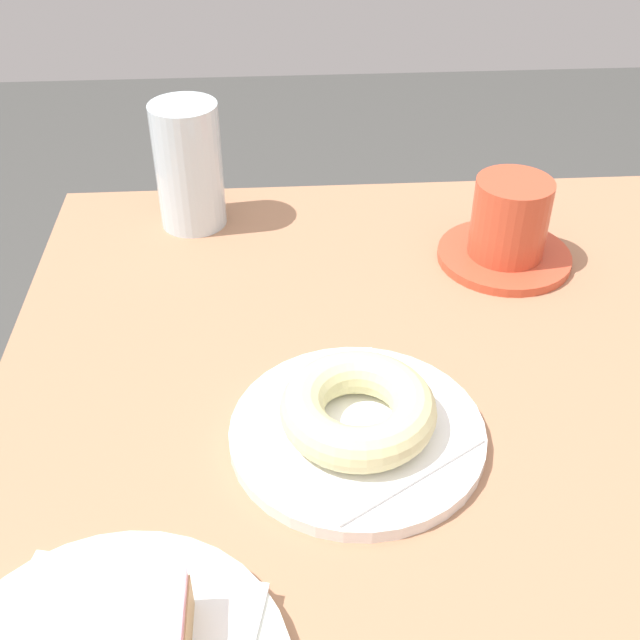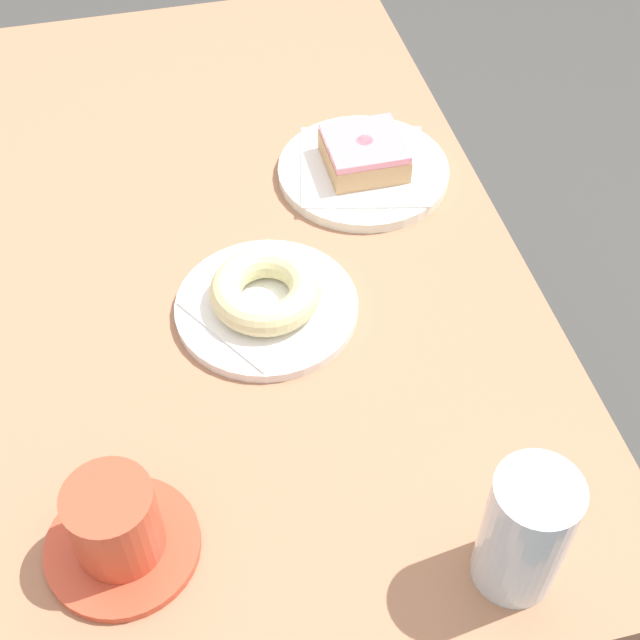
{
  "view_description": "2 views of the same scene",
  "coord_description": "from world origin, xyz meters",
  "px_view_note": "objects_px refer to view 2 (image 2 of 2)",
  "views": [
    {
      "loc": [
        0.32,
        -0.14,
        1.21
      ],
      "look_at": [
        -0.22,
        -0.11,
        0.79
      ],
      "focal_mm": 44.59,
      "sensor_mm": 36.0,
      "label": 1
    },
    {
      "loc": [
        -0.77,
        0.01,
        1.49
      ],
      "look_at": [
        -0.19,
        -0.13,
        0.8
      ],
      "focal_mm": 50.01,
      "sensor_mm": 36.0,
      "label": 2
    }
  ],
  "objects_px": {
    "plate_glazed_square": "(363,171)",
    "donut_glazed_square": "(364,153)",
    "donut_sugar_ring": "(266,291)",
    "coffee_cup": "(116,527)",
    "plate_sugar_ring": "(267,307)",
    "water_glass": "(525,532)"
  },
  "relations": [
    {
      "from": "plate_glazed_square",
      "to": "donut_glazed_square",
      "type": "bearing_deg",
      "value": -90.0
    },
    {
      "from": "donut_sugar_ring",
      "to": "donut_glazed_square",
      "type": "height_order",
      "value": "donut_glazed_square"
    },
    {
      "from": "donut_sugar_ring",
      "to": "plate_glazed_square",
      "type": "distance_m",
      "value": 0.26
    },
    {
      "from": "plate_glazed_square",
      "to": "coffee_cup",
      "type": "xyz_separation_m",
      "value": [
        -0.45,
        0.35,
        0.03
      ]
    },
    {
      "from": "plate_sugar_ring",
      "to": "plate_glazed_square",
      "type": "bearing_deg",
      "value": -39.79
    },
    {
      "from": "coffee_cup",
      "to": "plate_sugar_ring",
      "type": "bearing_deg",
      "value": -35.88
    },
    {
      "from": "donut_sugar_ring",
      "to": "coffee_cup",
      "type": "distance_m",
      "value": 0.31
    },
    {
      "from": "donut_glazed_square",
      "to": "coffee_cup",
      "type": "bearing_deg",
      "value": 142.34
    },
    {
      "from": "plate_glazed_square",
      "to": "water_glass",
      "type": "height_order",
      "value": "water_glass"
    },
    {
      "from": "donut_glazed_square",
      "to": "coffee_cup",
      "type": "relative_size",
      "value": 0.69
    },
    {
      "from": "donut_sugar_ring",
      "to": "coffee_cup",
      "type": "relative_size",
      "value": 0.87
    },
    {
      "from": "plate_glazed_square",
      "to": "coffee_cup",
      "type": "distance_m",
      "value": 0.57
    },
    {
      "from": "donut_glazed_square",
      "to": "water_glass",
      "type": "height_order",
      "value": "water_glass"
    },
    {
      "from": "plate_sugar_ring",
      "to": "donut_sugar_ring",
      "type": "xyz_separation_m",
      "value": [
        0.0,
        0.0,
        0.03
      ]
    },
    {
      "from": "donut_sugar_ring",
      "to": "coffee_cup",
      "type": "height_order",
      "value": "coffee_cup"
    },
    {
      "from": "water_glass",
      "to": "plate_sugar_ring",
      "type": "bearing_deg",
      "value": 23.01
    },
    {
      "from": "plate_sugar_ring",
      "to": "water_glass",
      "type": "height_order",
      "value": "water_glass"
    },
    {
      "from": "plate_sugar_ring",
      "to": "donut_sugar_ring",
      "type": "distance_m",
      "value": 0.03
    },
    {
      "from": "plate_sugar_ring",
      "to": "water_glass",
      "type": "distance_m",
      "value": 0.39
    },
    {
      "from": "donut_glazed_square",
      "to": "coffee_cup",
      "type": "height_order",
      "value": "coffee_cup"
    },
    {
      "from": "donut_sugar_ring",
      "to": "coffee_cup",
      "type": "bearing_deg",
      "value": 144.12
    },
    {
      "from": "donut_sugar_ring",
      "to": "coffee_cup",
      "type": "xyz_separation_m",
      "value": [
        -0.25,
        0.18,
        0.01
      ]
    }
  ]
}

